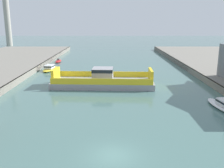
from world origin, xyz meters
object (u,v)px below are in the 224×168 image
at_px(moored_boat_mid_left, 49,68).
at_px(moored_boat_near_right, 58,61).
at_px(smokestack_distant_a, 6,9).
at_px(chain_ferry, 102,81).
at_px(moored_boat_near_left, 223,105).

bearing_deg(moored_boat_mid_left, moored_boat_near_right, 93.01).
bearing_deg(smokestack_distant_a, chain_ferry, -58.62).
distance_m(chain_ferry, smokestack_distant_a, 97.33).
relative_size(moored_boat_near_right, moored_boat_mid_left, 0.67).
distance_m(moored_boat_near_right, smokestack_distant_a, 65.80).
xyz_separation_m(chain_ferry, moored_boat_mid_left, (-13.82, 15.87, -0.54)).
bearing_deg(moored_boat_near_right, moored_boat_near_left, -52.82).
bearing_deg(moored_boat_mid_left, smokestack_distant_a, 118.69).
relative_size(moored_boat_near_left, moored_boat_mid_left, 1.00).
xyz_separation_m(moored_boat_mid_left, smokestack_distant_a, (-36.10, 65.96, 17.35)).
bearing_deg(chain_ferry, moored_boat_near_right, 116.43).
relative_size(chain_ferry, smokestack_distant_a, 0.57).
xyz_separation_m(moored_boat_near_right, moored_boat_mid_left, (0.70, -13.35, 0.23)).
distance_m(chain_ferry, moored_boat_near_left, 21.68).
distance_m(moored_boat_mid_left, smokestack_distant_a, 77.17).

